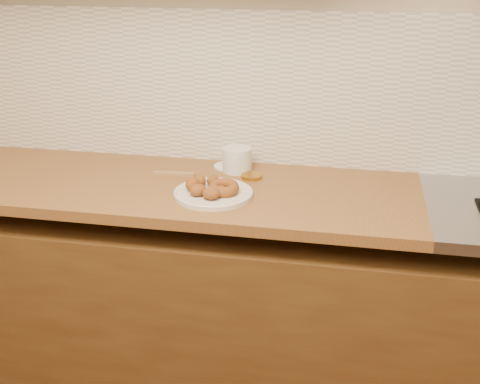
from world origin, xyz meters
name	(u,v)px	position (x,y,z in m)	size (l,w,h in m)	color
wall_back	(295,51)	(0.00, 2.00, 1.35)	(4.00, 0.02, 2.70)	tan
base_cabinet	(278,312)	(0.00, 1.69, 0.39)	(3.60, 0.60, 0.77)	brown
butcher_block	(111,184)	(-0.65, 1.69, 0.88)	(2.30, 0.62, 0.04)	brown
backsplash	(293,91)	(0.00, 1.99, 1.20)	(3.60, 0.02, 0.60)	silver
donut_plate	(213,194)	(-0.23, 1.60, 0.91)	(0.28, 0.28, 0.02)	beige
ring_donut	(223,188)	(-0.19, 1.60, 0.93)	(0.11, 0.11, 0.04)	brown
fried_dough_chunks	(203,187)	(-0.26, 1.59, 0.94)	(0.16, 0.20, 0.05)	brown
plastic_tub	(237,160)	(-0.20, 1.87, 0.95)	(0.11, 0.11, 0.09)	silver
tub_lid	(229,166)	(-0.24, 1.90, 0.90)	(0.12, 0.12, 0.01)	white
brass_jar_lid	(252,176)	(-0.13, 1.80, 0.91)	(0.08, 0.08, 0.01)	#AE8222
wooden_utensil	(173,174)	(-0.43, 1.77, 0.91)	(0.16, 0.02, 0.01)	olive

